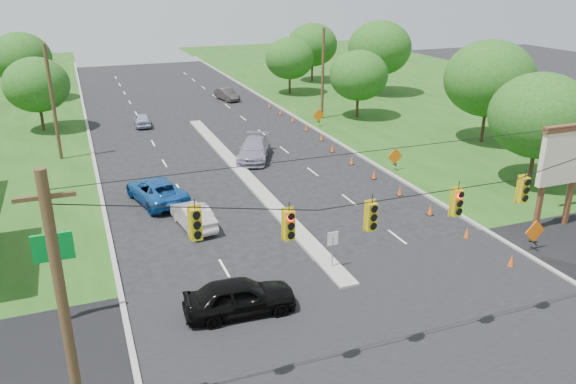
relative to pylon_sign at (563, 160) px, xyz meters
name	(u,v)px	position (x,y,z in m)	size (l,w,h in m)	color
ground	(395,337)	(-14.31, -6.20, -4.00)	(160.00, 160.00, 0.00)	black
grass_right	(569,139)	(15.69, 13.80, -4.00)	(40.00, 160.00, 0.06)	#1E4714
cross_street	(395,337)	(-14.31, -6.20, -4.00)	(160.00, 14.00, 0.02)	black
curb_left	(93,156)	(-24.41, 23.80, -4.00)	(0.25, 110.00, 0.16)	gray
curb_right	(320,133)	(-4.21, 23.80, -4.00)	(0.25, 110.00, 0.16)	gray
median	(245,176)	(-14.31, 14.80, -4.00)	(1.00, 34.00, 0.18)	gray
median_sign	(333,243)	(-14.31, -0.20, -2.54)	(0.55, 0.06, 2.05)	gray
signal_span	(418,236)	(-14.37, -7.20, 0.97)	(25.60, 0.32, 9.00)	#422D1C
utility_pole_far_left	(53,104)	(-26.81, 23.80, 0.50)	(0.28, 0.28, 9.00)	#422D1C
utility_pole_far_right	(323,74)	(-1.81, 28.80, 0.50)	(0.28, 0.28, 9.00)	#422D1C
pylon_sign	(563,160)	(0.00, 0.00, 0.00)	(5.90, 2.30, 6.12)	#59331E
cone_0	(511,261)	(-5.81, -3.20, -3.65)	(0.32, 0.32, 0.70)	#DD5019
cone_1	(467,233)	(-5.81, 0.30, -3.65)	(0.32, 0.32, 0.70)	#DD5019
cone_2	(430,210)	(-5.81, 3.80, -3.65)	(0.32, 0.32, 0.70)	#DD5019
cone_3	(400,191)	(-5.81, 7.30, -3.65)	(0.32, 0.32, 0.70)	#DD5019
cone_4	(374,174)	(-5.81, 10.80, -3.65)	(0.32, 0.32, 0.70)	#DD5019
cone_5	(352,160)	(-5.81, 14.30, -3.65)	(0.32, 0.32, 0.70)	#DD5019
cone_6	(332,148)	(-5.81, 17.80, -3.65)	(0.32, 0.32, 0.70)	#DD5019
cone_7	(322,137)	(-5.21, 21.30, -3.65)	(0.32, 0.32, 0.70)	#DD5019
cone_8	(306,127)	(-5.21, 24.80, -3.65)	(0.32, 0.32, 0.70)	#DD5019
cone_9	(293,119)	(-5.21, 28.30, -3.65)	(0.32, 0.32, 0.70)	#DD5019
cone_10	(281,112)	(-5.21, 31.80, -3.65)	(0.32, 0.32, 0.70)	#DD5019
cone_11	(270,105)	(-5.21, 35.30, -3.65)	(0.32, 0.32, 0.70)	#DD5019
work_sign_0	(535,232)	(-3.51, -2.20, -2.91)	(1.27, 0.58, 1.37)	black
work_sign_1	(395,157)	(-3.51, 11.80, -2.91)	(1.27, 0.58, 1.37)	black
work_sign_2	(319,116)	(-3.51, 25.80, -2.91)	(1.27, 0.58, 1.37)	black
tree_5	(36,85)	(-28.31, 33.80, 0.34)	(5.88, 5.88, 6.86)	black
tree_6	(21,58)	(-30.31, 48.80, 0.96)	(6.72, 6.72, 7.84)	black
tree_7	(540,116)	(3.69, 5.80, 0.96)	(6.72, 6.72, 7.84)	black
tree_8	(489,78)	(7.69, 15.80, 1.58)	(7.56, 7.56, 8.82)	black
tree_9	(359,75)	(1.69, 27.80, 0.34)	(5.88, 5.88, 6.86)	black
tree_10	(380,48)	(9.69, 37.80, 1.58)	(7.56, 7.56, 8.82)	black
tree_11	(312,45)	(5.69, 48.80, 0.96)	(6.72, 6.72, 7.84)	black
tree_12	(290,58)	(-0.31, 41.80, 0.34)	(5.88, 5.88, 6.86)	black
black_sedan	(240,297)	(-19.69, -2.31, -3.18)	(1.95, 4.84, 1.65)	black
white_sedan	(193,216)	(-19.68, 7.30, -3.30)	(1.49, 4.27, 1.41)	beige
blue_pickup	(156,190)	(-21.08, 11.99, -3.22)	(2.59, 5.61, 1.56)	#154C96
silver_car_far	(254,149)	(-12.43, 18.34, -3.19)	(2.27, 5.59, 1.62)	#8D88A1
silver_car_oncoming	(142,120)	(-19.35, 32.23, -3.37)	(1.49, 3.70, 1.26)	#9EA5C1
dark_car_receding	(227,94)	(-8.49, 41.04, -3.33)	(1.41, 4.06, 1.34)	#322D2E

